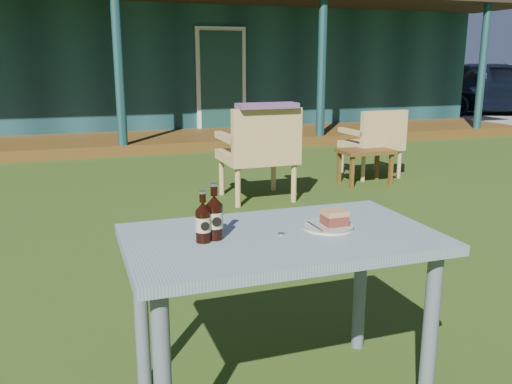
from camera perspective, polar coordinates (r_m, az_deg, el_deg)
name	(u,v)px	position (r m, az deg, el deg)	size (l,w,h in m)	color
ground	(195,266)	(3.80, -6.48, -7.72)	(80.00, 80.00, 0.00)	#334916
pavilion	(99,51)	(12.87, -16.24, 14.06)	(15.80, 8.30, 3.45)	#17393B
gravel_strip	(500,113)	(16.47, 24.32, 7.60)	(9.00, 6.00, 0.02)	gray
car_near	(495,87)	(15.91, 23.88, 10.05)	(1.70, 4.23, 1.44)	black
cafe_table	(281,259)	(2.14, 2.64, -7.03)	(1.20, 0.70, 0.72)	gray
plate	(328,226)	(2.20, 7.62, -3.58)	(0.20, 0.20, 0.01)	silver
cake_slice	(334,217)	(2.19, 8.26, -2.62)	(0.09, 0.09, 0.06)	brown
fork	(315,227)	(2.16, 6.20, -3.63)	(0.01, 0.14, 0.00)	silver
cola_bottle_near	(215,217)	(2.03, -4.39, -2.64)	(0.06, 0.07, 0.22)	black
cola_bottle_far	(203,222)	(2.00, -5.58, -3.14)	(0.06, 0.06, 0.19)	black
bottle_cap	(281,234)	(2.10, 2.66, -4.44)	(0.03, 0.03, 0.01)	silver
armchair_left	(260,149)	(5.41, 0.42, 4.59)	(0.71, 0.67, 0.94)	tan
armchair_right	(375,140)	(6.70, 12.43, 5.41)	(0.64, 0.60, 0.82)	tan
floral_throw	(267,106)	(5.18, 1.18, 9.08)	(0.59, 0.21, 0.05)	#6D4672
side_table	(365,154)	(6.32, 11.45, 3.89)	(0.60, 0.40, 0.40)	brown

